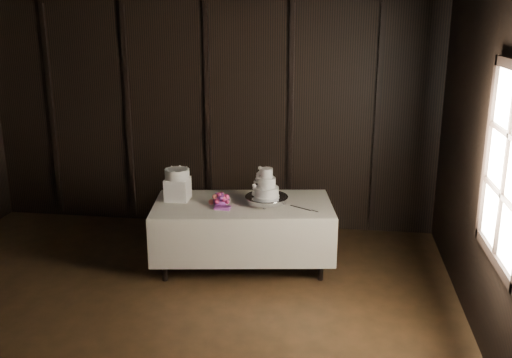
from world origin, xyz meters
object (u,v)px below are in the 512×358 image
(wedding_cake, at_px, (264,186))
(box_pedestal, at_px, (178,189))
(cake_stand, at_px, (267,200))
(small_cake, at_px, (177,174))
(display_table, at_px, (243,232))
(bouquet, at_px, (220,200))

(wedding_cake, distance_m, box_pedestal, 1.00)
(box_pedestal, bearing_deg, wedding_cake, -1.72)
(cake_stand, xyz_separation_m, small_cake, (-1.02, 0.02, 0.26))
(display_table, distance_m, wedding_cake, 0.61)
(display_table, xyz_separation_m, cake_stand, (0.27, 0.01, 0.39))
(wedding_cake, bearing_deg, small_cake, -175.17)
(wedding_cake, height_order, bouquet, wedding_cake)
(box_pedestal, bearing_deg, display_table, -2.29)
(wedding_cake, relative_size, box_pedestal, 1.24)
(cake_stand, relative_size, bouquet, 1.27)
(display_table, height_order, wedding_cake, wedding_cake)
(box_pedestal, bearing_deg, small_cake, 0.00)
(small_cake, bearing_deg, cake_stand, -0.92)
(bouquet, bearing_deg, small_cake, 165.12)
(wedding_cake, xyz_separation_m, bouquet, (-0.48, -0.11, -0.16))
(wedding_cake, bearing_deg, cake_stand, 36.29)
(wedding_cake, bearing_deg, display_table, -173.39)
(bouquet, bearing_deg, cake_stand, 13.58)
(cake_stand, height_order, box_pedestal, box_pedestal)
(bouquet, height_order, small_cake, small_cake)
(bouquet, relative_size, small_cake, 1.38)
(cake_stand, bearing_deg, display_table, -177.03)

